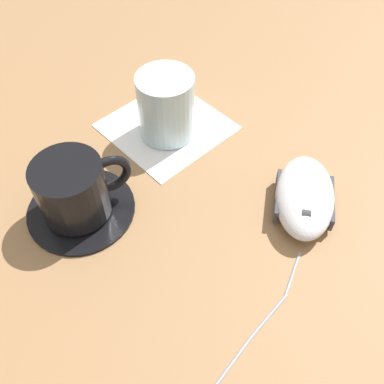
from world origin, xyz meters
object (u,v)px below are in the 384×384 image
(coffee_cup, at_px, (74,189))
(computer_mouse, at_px, (305,196))
(drinking_glass, at_px, (166,106))
(saucer, at_px, (81,208))

(coffee_cup, height_order, computer_mouse, coffee_cup)
(computer_mouse, distance_m, drinking_glass, 0.20)
(coffee_cup, bearing_deg, computer_mouse, 116.76)
(computer_mouse, bearing_deg, saucer, -63.65)
(computer_mouse, bearing_deg, coffee_cup, -63.24)
(saucer, height_order, coffee_cup, coffee_cup)
(coffee_cup, bearing_deg, drinking_glass, 169.40)
(computer_mouse, relative_size, drinking_glass, 1.53)
(saucer, bearing_deg, computer_mouse, 116.35)
(saucer, distance_m, coffee_cup, 0.04)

